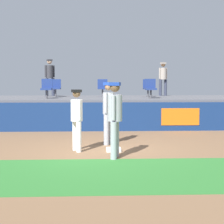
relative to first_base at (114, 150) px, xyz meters
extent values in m
plane|color=brown|center=(-0.28, 0.04, -0.04)|extent=(60.00, 60.00, 0.00)
cube|color=#2D722D|center=(-0.28, -2.42, -0.04)|extent=(18.00, 2.80, 0.01)
cube|color=white|center=(0.00, 0.00, 0.00)|extent=(0.40, 0.40, 0.08)
cylinder|color=white|center=(-1.07, 0.18, 0.38)|extent=(0.14, 0.14, 0.84)
cylinder|color=white|center=(-0.95, -0.10, 0.38)|extent=(0.14, 0.14, 0.84)
cylinder|color=white|center=(-1.01, 0.04, 1.09)|extent=(0.42, 0.42, 0.59)
sphere|color=brown|center=(-1.01, 0.04, 1.55)|extent=(0.22, 0.22, 0.22)
cube|color=black|center=(-1.01, 0.04, 1.62)|extent=(0.30, 0.30, 0.08)
cylinder|color=white|center=(-1.09, 0.22, 1.11)|extent=(0.09, 0.09, 0.55)
cylinder|color=white|center=(-0.93, -0.14, 1.11)|extent=(0.09, 0.09, 0.55)
ellipsoid|color=brown|center=(-1.00, 0.25, 0.87)|extent=(0.19, 0.23, 0.28)
cylinder|color=#9EA3AD|center=(0.03, -0.72, 0.43)|extent=(0.16, 0.16, 0.93)
cylinder|color=#9EA3AD|center=(-0.05, -1.04, 0.43)|extent=(0.16, 0.16, 0.93)
cylinder|color=#9EA3AD|center=(-0.01, -0.88, 1.22)|extent=(0.43, 0.43, 0.66)
sphere|color=brown|center=(-0.01, -0.88, 1.73)|extent=(0.24, 0.24, 0.24)
cube|color=#193899|center=(-0.01, -0.88, 1.81)|extent=(0.31, 0.31, 0.09)
cylinder|color=#9EA3AD|center=(0.04, -0.67, 1.24)|extent=(0.10, 0.10, 0.61)
cylinder|color=#9EA3AD|center=(-0.06, -1.09, 1.24)|extent=(0.10, 0.10, 0.61)
cylinder|color=#9EA3AD|center=(-0.02, 1.24, 0.43)|extent=(0.16, 0.16, 0.93)
cylinder|color=#9EA3AD|center=(-0.17, 0.94, 0.43)|extent=(0.16, 0.16, 0.93)
cylinder|color=#9EA3AD|center=(-0.10, 1.09, 1.22)|extent=(0.48, 0.48, 0.66)
sphere|color=#8C6647|center=(-0.10, 1.09, 1.73)|extent=(0.24, 0.24, 0.24)
cube|color=#193899|center=(-0.10, 1.09, 1.81)|extent=(0.34, 0.34, 0.09)
cylinder|color=#9EA3AD|center=(0.00, 1.29, 1.24)|extent=(0.10, 0.10, 0.61)
cylinder|color=#9EA3AD|center=(-0.20, 0.90, 1.24)|extent=(0.10, 0.10, 0.61)
cube|color=navy|center=(-0.28, 4.06, 0.52)|extent=(18.00, 0.24, 1.11)
cube|color=orange|center=(2.81, 3.94, 0.52)|extent=(1.50, 0.02, 0.67)
cube|color=#59595E|center=(-0.28, 6.63, 0.57)|extent=(18.00, 4.80, 1.22)
cylinder|color=#4C4C51|center=(-2.43, 7.23, 1.38)|extent=(0.08, 0.08, 0.40)
cube|color=navy|center=(-2.43, 7.23, 1.58)|extent=(0.48, 0.44, 0.08)
cube|color=navy|center=(-2.43, 7.42, 1.82)|extent=(0.48, 0.06, 0.40)
cylinder|color=#4C4C51|center=(-0.18, 7.23, 1.38)|extent=(0.08, 0.08, 0.40)
cube|color=navy|center=(-0.18, 7.23, 1.58)|extent=(0.48, 0.44, 0.08)
cube|color=navy|center=(-0.18, 7.42, 1.82)|extent=(0.48, 0.06, 0.40)
cylinder|color=#4C4C51|center=(1.87, 5.43, 1.38)|extent=(0.08, 0.08, 0.40)
cube|color=navy|center=(1.87, 5.43, 1.58)|extent=(0.46, 0.44, 0.08)
cube|color=navy|center=(1.87, 5.62, 1.82)|extent=(0.46, 0.06, 0.40)
cylinder|color=#4C4C51|center=(2.01, 7.23, 1.38)|extent=(0.08, 0.08, 0.40)
cube|color=navy|center=(2.01, 7.23, 1.58)|extent=(0.44, 0.44, 0.08)
cube|color=navy|center=(2.01, 7.42, 1.82)|extent=(0.44, 0.06, 0.40)
cylinder|color=#4C4C51|center=(-2.60, 5.43, 1.38)|extent=(0.08, 0.08, 0.40)
cube|color=navy|center=(-2.60, 5.43, 1.58)|extent=(0.46, 0.44, 0.08)
cube|color=navy|center=(-2.60, 5.62, 1.82)|extent=(0.46, 0.06, 0.40)
cylinder|color=#33384C|center=(3.10, 8.41, 1.60)|extent=(0.14, 0.14, 0.84)
cylinder|color=#33384C|center=(2.81, 8.31, 1.60)|extent=(0.14, 0.14, 0.84)
cylinder|color=#A5998C|center=(2.95, 8.36, 2.31)|extent=(0.41, 0.41, 0.59)
sphere|color=brown|center=(2.95, 8.36, 2.77)|extent=(0.22, 0.22, 0.22)
cube|color=#A5998C|center=(2.95, 8.36, 2.84)|extent=(0.29, 0.29, 0.08)
cylinder|color=#A5998C|center=(3.14, 8.43, 2.33)|extent=(0.09, 0.09, 0.55)
cylinder|color=#A5998C|center=(2.77, 8.30, 2.33)|extent=(0.09, 0.09, 0.55)
cylinder|color=#33384C|center=(-2.68, 8.34, 1.63)|extent=(0.15, 0.15, 0.90)
cylinder|color=#33384C|center=(-2.98, 8.21, 1.63)|extent=(0.15, 0.15, 0.90)
cylinder|color=#333338|center=(-2.83, 8.28, 2.40)|extent=(0.46, 0.46, 0.64)
sphere|color=tan|center=(-2.83, 8.28, 2.90)|extent=(0.24, 0.24, 0.24)
cube|color=#333338|center=(-2.83, 8.28, 2.98)|extent=(0.33, 0.33, 0.08)
cylinder|color=#333338|center=(-2.64, 8.36, 2.42)|extent=(0.09, 0.09, 0.60)
cylinder|color=#333338|center=(-3.03, 8.20, 2.42)|extent=(0.09, 0.09, 0.60)
camera|label=1|loc=(-0.45, -9.47, 1.84)|focal=55.77mm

